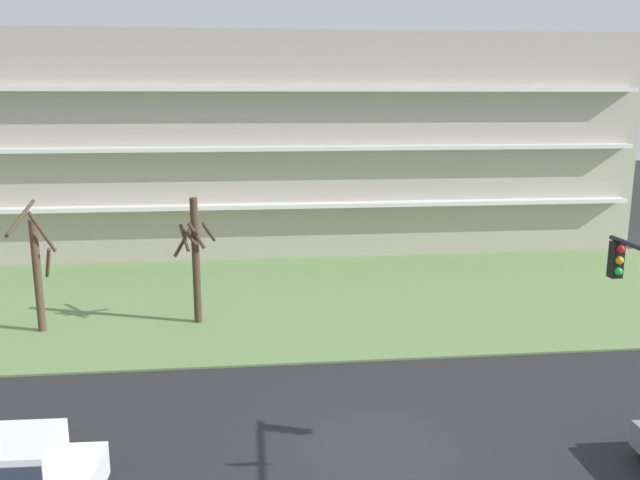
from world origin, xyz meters
The scene contains 5 objects.
ground centered at (0.00, 0.00, 0.00)m, with size 160.00×160.00×0.00m, color #232326.
grass_lawn_strip centered at (0.00, 14.00, 0.04)m, with size 80.00×16.00×0.08m, color #66844C.
apartment_building centered at (0.00, 28.09, 6.66)m, with size 40.98×13.13×13.33m.
tree_far_left centered at (-12.06, 10.52, 2.70)m, with size 1.93×1.92×5.44m.
tree_left centered at (-5.74, 10.90, 2.97)m, with size 1.82×1.80×5.47m.
Camera 1 is at (-3.38, -16.07, 9.49)m, focal length 36.45 mm.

